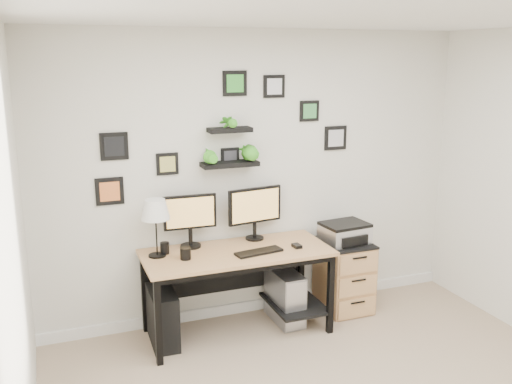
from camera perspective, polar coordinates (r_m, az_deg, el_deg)
name	(u,v)px	position (r m, az deg, el deg)	size (l,w,h in m)	color
room	(259,304)	(5.56, 0.27, -11.17)	(4.00, 4.00, 4.00)	tan
desk	(240,263)	(4.96, -1.66, -7.08)	(1.60, 0.70, 0.75)	tan
monitor_left	(190,217)	(4.92, -6.61, -2.49)	(0.46, 0.19, 0.47)	black
monitor_right	(255,209)	(5.09, -0.11, -1.70)	(0.51, 0.19, 0.48)	black
keyboard	(259,252)	(4.82, 0.28, -6.01)	(0.41, 0.13, 0.02)	black
mouse	(297,246)	(4.97, 4.10, -5.40)	(0.06, 0.10, 0.03)	black
table_lamp	(155,211)	(4.71, -10.03, -1.87)	(0.24, 0.24, 0.49)	black
mug	(186,253)	(4.70, -7.06, -6.12)	(0.09, 0.09, 0.10)	black
pen_cup	(165,248)	(4.85, -9.12, -5.56)	(0.08, 0.08, 0.10)	black
pc_tower_black	(163,317)	(4.95, -9.31, -12.23)	(0.21, 0.47, 0.47)	black
pc_tower_grey	(285,296)	(5.27, 2.91, -10.37)	(0.22, 0.49, 0.48)	gray
file_cabinet	(344,275)	(5.53, 8.81, -8.23)	(0.43, 0.53, 0.67)	tan
printer	(345,233)	(5.37, 8.87, -4.04)	(0.44, 0.37, 0.19)	silver
wall_decor	(228,141)	(4.94, -2.79, 5.16)	(2.32, 0.18, 1.08)	black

